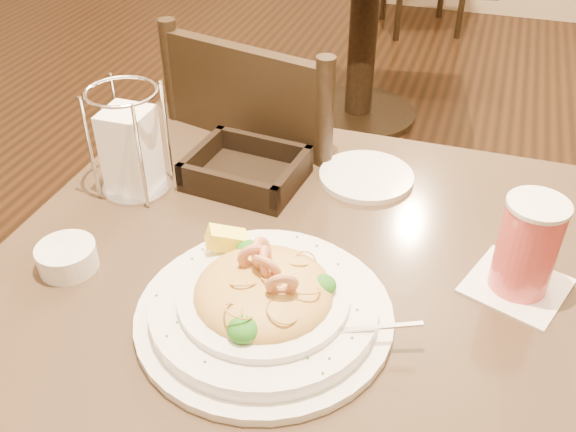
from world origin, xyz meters
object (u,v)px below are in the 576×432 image
(background_table, at_px, (365,9))
(dining_chair_near, at_px, (280,196))
(pasta_bowl, at_px, (264,301))
(side_plate, at_px, (366,176))
(main_table, at_px, (284,363))
(bread_basket, at_px, (246,172))
(napkin_caddy, at_px, (131,148))
(butter_ramekin, at_px, (67,257))
(drink_glass, at_px, (527,247))

(background_table, distance_m, dining_chair_near, 1.41)
(background_table, xyz_separation_m, pasta_bowl, (0.29, -2.00, 0.26))
(pasta_bowl, xyz_separation_m, side_plate, (0.06, 0.39, -0.03))
(dining_chair_near, relative_size, pasta_bowl, 2.35)
(pasta_bowl, bearing_deg, dining_chair_near, 106.75)
(side_plate, bearing_deg, pasta_bowl, -98.35)
(main_table, xyz_separation_m, side_plate, (0.07, 0.28, 0.23))
(main_table, distance_m, dining_chair_near, 0.51)
(main_table, height_order, bread_basket, bread_basket)
(napkin_caddy, relative_size, butter_ramekin, 2.17)
(drink_glass, distance_m, bread_basket, 0.51)
(napkin_caddy, bearing_deg, dining_chair_near, 67.21)
(background_table, height_order, napkin_caddy, napkin_caddy)
(background_table, distance_m, bread_basket, 1.71)
(bread_basket, distance_m, napkin_caddy, 0.21)
(drink_glass, distance_m, butter_ramekin, 0.68)
(dining_chair_near, xyz_separation_m, side_plate, (0.24, -0.20, 0.23))
(side_plate, bearing_deg, butter_ramekin, -134.48)
(dining_chair_near, bearing_deg, side_plate, 153.45)
(background_table, bearing_deg, pasta_bowl, -81.87)
(side_plate, bearing_deg, napkin_caddy, -157.70)
(dining_chair_near, xyz_separation_m, drink_glass, (0.51, -0.42, 0.29))
(drink_glass, xyz_separation_m, side_plate, (-0.28, 0.22, -0.07))
(main_table, bearing_deg, napkin_caddy, 159.41)
(dining_chair_near, distance_m, side_plate, 0.38)
(pasta_bowl, height_order, bread_basket, pasta_bowl)
(bread_basket, bearing_deg, drink_glass, -16.43)
(dining_chair_near, height_order, butter_ramekin, dining_chair_near)
(background_table, height_order, side_plate, side_plate)
(dining_chair_near, relative_size, butter_ramekin, 10.30)
(side_plate, distance_m, butter_ramekin, 0.54)
(pasta_bowl, height_order, butter_ramekin, pasta_bowl)
(butter_ramekin, bearing_deg, napkin_caddy, 92.16)
(pasta_bowl, relative_size, side_plate, 2.27)
(bread_basket, xyz_separation_m, side_plate, (0.21, 0.08, -0.01))
(pasta_bowl, bearing_deg, side_plate, 81.65)
(pasta_bowl, height_order, side_plate, pasta_bowl)
(background_table, bearing_deg, main_table, -81.66)
(drink_glass, relative_size, bread_basket, 0.80)
(pasta_bowl, relative_size, napkin_caddy, 2.02)
(napkin_caddy, height_order, butter_ramekin, napkin_caddy)
(bread_basket, height_order, side_plate, bread_basket)
(main_table, distance_m, napkin_caddy, 0.46)
(bread_basket, height_order, butter_ramekin, bread_basket)
(background_table, bearing_deg, butter_ramekin, -91.01)
(dining_chair_near, distance_m, napkin_caddy, 0.49)
(dining_chair_near, xyz_separation_m, butter_ramekin, (-0.14, -0.59, 0.24))
(main_table, xyz_separation_m, background_table, (-0.28, 1.89, 0.00))
(background_table, relative_size, bread_basket, 4.87)
(dining_chair_near, height_order, napkin_caddy, dining_chair_near)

